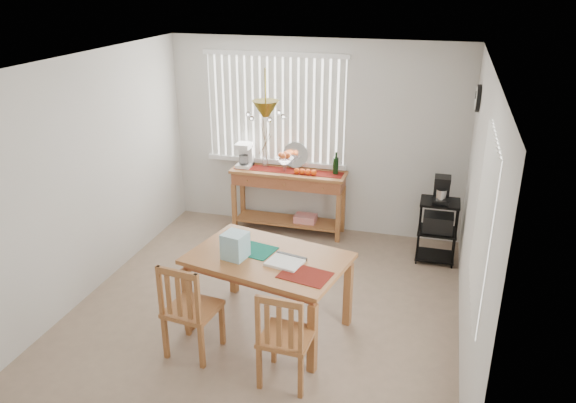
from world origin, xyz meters
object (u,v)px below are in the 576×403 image
(dining_table, at_px, (268,265))
(chair_left, at_px, (190,310))
(chair_right, at_px, (285,338))
(cart_items, at_px, (442,189))
(wire_cart, at_px, (438,225))
(sideboard, at_px, (289,186))

(dining_table, xyz_separation_m, chair_left, (-0.56, -0.61, -0.23))
(dining_table, xyz_separation_m, chair_right, (0.39, -0.76, -0.25))
(cart_items, height_order, dining_table, cart_items)
(wire_cart, distance_m, chair_left, 3.32)
(dining_table, height_order, chair_left, chair_left)
(dining_table, height_order, chair_right, chair_right)
(sideboard, relative_size, dining_table, 0.94)
(sideboard, bearing_deg, chair_left, -92.71)
(chair_left, relative_size, chair_right, 1.04)
(chair_right, bearing_deg, cart_items, 66.44)
(sideboard, xyz_separation_m, dining_table, (0.43, -2.29, 0.05))
(dining_table, bearing_deg, wire_cart, 50.95)
(chair_left, bearing_deg, dining_table, 47.19)
(sideboard, bearing_deg, chair_right, -75.03)
(sideboard, relative_size, wire_cart, 1.96)
(chair_left, bearing_deg, chair_right, -9.22)
(wire_cart, bearing_deg, sideboard, 170.03)
(dining_table, relative_size, chair_right, 1.77)
(sideboard, bearing_deg, cart_items, -9.74)
(wire_cart, bearing_deg, dining_table, -129.05)
(dining_table, relative_size, chair_left, 1.71)
(sideboard, xyz_separation_m, chair_right, (0.82, -3.05, -0.20))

